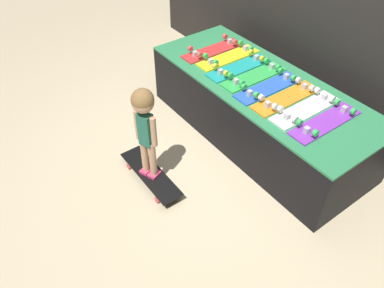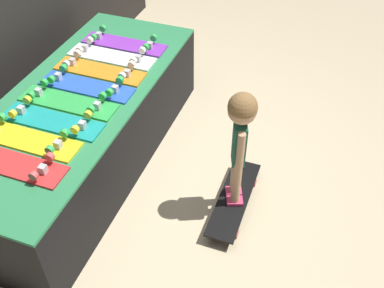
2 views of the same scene
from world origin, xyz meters
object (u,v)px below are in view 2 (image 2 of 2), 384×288
at_px(skateboard_orange_on_rack, 100,70).
at_px(skateboard_yellow_on_rack, 27,139).
at_px(skateboard_blue_on_rack, 87,85).
at_px(child, 240,130).
at_px(skateboard_purple_on_rack, 124,43).
at_px(skateboard_red_on_rack, 10,162).
at_px(skateboard_white_on_rack, 112,56).
at_px(skateboard_green_on_rack, 68,101).
at_px(skateboard_on_floor, 234,199).
at_px(skateboard_teal_on_rack, 52,120).

bearing_deg(skateboard_orange_on_rack, skateboard_yellow_on_rack, 176.53).
relative_size(skateboard_blue_on_rack, child, 0.78).
bearing_deg(child, skateboard_yellow_on_rack, 89.65).
bearing_deg(skateboard_yellow_on_rack, skateboard_purple_on_rack, -2.04).
bearing_deg(skateboard_red_on_rack, skateboard_white_on_rack, -0.27).
xyz_separation_m(skateboard_red_on_rack, skateboard_yellow_on_rack, (0.21, 0.03, 0.00)).
bearing_deg(skateboard_white_on_rack, skateboard_green_on_rack, 179.66).
xyz_separation_m(skateboard_green_on_rack, skateboard_on_floor, (0.03, -1.18, -0.56)).
distance_m(skateboard_green_on_rack, skateboard_orange_on_rack, 0.41).
height_order(skateboard_red_on_rack, skateboard_on_floor, skateboard_red_on_rack).
bearing_deg(skateboard_orange_on_rack, skateboard_on_floor, -108.21).
bearing_deg(skateboard_purple_on_rack, skateboard_green_on_rack, 179.39).
relative_size(skateboard_red_on_rack, skateboard_white_on_rack, 1.00).
relative_size(skateboard_green_on_rack, skateboard_white_on_rack, 1.00).
bearing_deg(skateboard_blue_on_rack, skateboard_red_on_rack, 178.22).
relative_size(skateboard_red_on_rack, skateboard_blue_on_rack, 1.00).
bearing_deg(skateboard_red_on_rack, skateboard_teal_on_rack, -1.45).
height_order(skateboard_green_on_rack, skateboard_on_floor, skateboard_green_on_rack).
relative_size(skateboard_yellow_on_rack, skateboard_purple_on_rack, 1.00).
bearing_deg(skateboard_blue_on_rack, skateboard_white_on_rack, 2.74).
distance_m(skateboard_white_on_rack, skateboard_on_floor, 1.43).
xyz_separation_m(skateboard_white_on_rack, skateboard_on_floor, (-0.59, -1.18, -0.56)).
height_order(skateboard_yellow_on_rack, skateboard_on_floor, skateboard_yellow_on_rack).
distance_m(skateboard_yellow_on_rack, child, 1.30).
xyz_separation_m(skateboard_green_on_rack, skateboard_white_on_rack, (0.62, -0.00, 0.00)).
bearing_deg(skateboard_teal_on_rack, skateboard_red_on_rack, 178.55).
distance_m(skateboard_orange_on_rack, child, 1.23).
bearing_deg(skateboard_green_on_rack, skateboard_red_on_rack, 179.79).
bearing_deg(skateboard_teal_on_rack, skateboard_yellow_on_rack, 168.08).
height_order(skateboard_red_on_rack, skateboard_yellow_on_rack, same).
bearing_deg(skateboard_teal_on_rack, skateboard_purple_on_rack, -0.04).
distance_m(skateboard_teal_on_rack, skateboard_green_on_rack, 0.21).
bearing_deg(skateboard_yellow_on_rack, skateboard_green_on_rack, -4.90).
bearing_deg(skateboard_yellow_on_rack, skateboard_red_on_rack, -170.88).
xyz_separation_m(skateboard_teal_on_rack, child, (0.24, -1.18, 0.07)).
height_order(skateboard_green_on_rack, skateboard_orange_on_rack, same).
bearing_deg(skateboard_teal_on_rack, child, -78.65).
height_order(skateboard_on_floor, child, child).
bearing_deg(skateboard_orange_on_rack, skateboard_red_on_rack, 179.06).
bearing_deg(skateboard_green_on_rack, skateboard_white_on_rack, -0.34).
bearing_deg(skateboard_white_on_rack, skateboard_orange_on_rack, -176.97).
height_order(skateboard_red_on_rack, skateboard_green_on_rack, same).
distance_m(skateboard_yellow_on_rack, skateboard_teal_on_rack, 0.21).
height_order(skateboard_orange_on_rack, skateboard_purple_on_rack, same).
xyz_separation_m(skateboard_red_on_rack, skateboard_purple_on_rack, (1.45, -0.01, 0.00)).
bearing_deg(skateboard_red_on_rack, child, -61.29).
bearing_deg(skateboard_white_on_rack, skateboard_on_floor, -116.62).
xyz_separation_m(skateboard_blue_on_rack, skateboard_orange_on_rack, (0.21, 0.01, 0.00)).
height_order(skateboard_red_on_rack, skateboard_purple_on_rack, same).
xyz_separation_m(skateboard_red_on_rack, skateboard_blue_on_rack, (0.83, -0.03, 0.00)).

